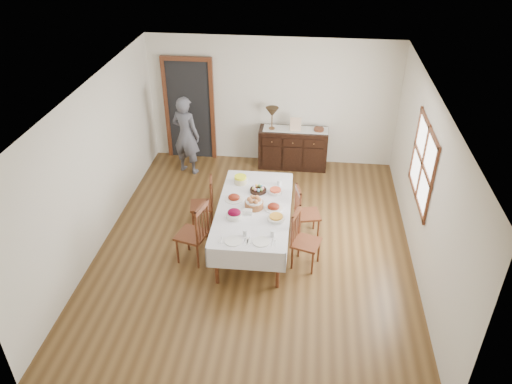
# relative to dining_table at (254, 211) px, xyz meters

# --- Properties ---
(ground) EXTENTS (6.00, 6.00, 0.00)m
(ground) POSITION_rel_dining_table_xyz_m (0.02, 0.03, -0.67)
(ground) COLOR brown
(room_shell) EXTENTS (5.02, 6.02, 2.65)m
(room_shell) POSITION_rel_dining_table_xyz_m (-0.13, 0.46, 0.97)
(room_shell) COLOR white
(room_shell) RESTS_ON ground
(dining_table) EXTENTS (1.15, 2.23, 0.76)m
(dining_table) POSITION_rel_dining_table_xyz_m (0.00, 0.00, 0.00)
(dining_table) COLOR silver
(dining_table) RESTS_ON ground
(chair_left_near) EXTENTS (0.53, 0.53, 1.04)m
(chair_left_near) POSITION_rel_dining_table_xyz_m (-0.85, -0.45, -0.15)
(chair_left_near) COLOR #582B18
(chair_left_near) RESTS_ON ground
(chair_left_far) EXTENTS (0.44, 0.44, 0.92)m
(chair_left_far) POSITION_rel_dining_table_xyz_m (-0.89, 0.47, -0.21)
(chair_left_far) COLOR #582B18
(chair_left_far) RESTS_ON ground
(chair_right_near) EXTENTS (0.49, 0.49, 0.96)m
(chair_right_near) POSITION_rel_dining_table_xyz_m (0.80, -0.38, -0.19)
(chair_right_near) COLOR #582B18
(chair_right_near) RESTS_ON ground
(chair_right_far) EXTENTS (0.47, 0.47, 0.93)m
(chair_right_far) POSITION_rel_dining_table_xyz_m (0.80, 0.38, -0.20)
(chair_right_far) COLOR #582B18
(chair_right_far) RESTS_ON ground
(sideboard) EXTENTS (1.39, 0.51, 0.83)m
(sideboard) POSITION_rel_dining_table_xyz_m (0.49, 2.75, -0.25)
(sideboard) COLOR black
(sideboard) RESTS_ON ground
(person) EXTENTS (0.62, 0.50, 1.72)m
(person) POSITION_rel_dining_table_xyz_m (-1.62, 2.31, 0.19)
(person) COLOR #51535E
(person) RESTS_ON ground
(bread_basket) EXTENTS (0.29, 0.29, 0.18)m
(bread_basket) POSITION_rel_dining_table_xyz_m (0.01, -0.02, 0.17)
(bread_basket) COLOR brown
(bread_basket) RESTS_ON dining_table
(egg_basket) EXTENTS (0.27, 0.27, 0.10)m
(egg_basket) POSITION_rel_dining_table_xyz_m (0.02, 0.45, 0.13)
(egg_basket) COLOR black
(egg_basket) RESTS_ON dining_table
(ham_platter_a) EXTENTS (0.30, 0.30, 0.11)m
(ham_platter_a) POSITION_rel_dining_table_xyz_m (-0.34, 0.18, 0.12)
(ham_platter_a) COLOR silver
(ham_platter_a) RESTS_ON dining_table
(ham_platter_b) EXTENTS (0.29, 0.29, 0.11)m
(ham_platter_b) POSITION_rel_dining_table_xyz_m (0.31, -0.02, 0.12)
(ham_platter_b) COLOR silver
(ham_platter_b) RESTS_ON dining_table
(beet_bowl) EXTENTS (0.25, 0.25, 0.15)m
(beet_bowl) POSITION_rel_dining_table_xyz_m (-0.26, -0.32, 0.15)
(beet_bowl) COLOR silver
(beet_bowl) RESTS_ON dining_table
(carrot_bowl) EXTENTS (0.21, 0.21, 0.08)m
(carrot_bowl) POSITION_rel_dining_table_xyz_m (0.30, 0.43, 0.13)
(carrot_bowl) COLOR silver
(carrot_bowl) RESTS_ON dining_table
(pineapple_bowl) EXTENTS (0.21, 0.21, 0.14)m
(pineapple_bowl) POSITION_rel_dining_table_xyz_m (-0.31, 0.69, 0.16)
(pineapple_bowl) COLOR beige
(pineapple_bowl) RESTS_ON dining_table
(casserole_dish) EXTENTS (0.27, 0.27, 0.08)m
(casserole_dish) POSITION_rel_dining_table_xyz_m (0.37, -0.32, 0.13)
(casserole_dish) COLOR silver
(casserole_dish) RESTS_ON dining_table
(butter_dish) EXTENTS (0.14, 0.09, 0.07)m
(butter_dish) POSITION_rel_dining_table_xyz_m (-0.07, -0.20, 0.13)
(butter_dish) COLOR silver
(butter_dish) RESTS_ON dining_table
(setting_left) EXTENTS (0.42, 0.31, 0.10)m
(setting_left) POSITION_rel_dining_table_xyz_m (-0.14, -0.86, 0.11)
(setting_left) COLOR silver
(setting_left) RESTS_ON dining_table
(setting_right) EXTENTS (0.42, 0.31, 0.10)m
(setting_right) POSITION_rel_dining_table_xyz_m (0.25, -0.83, 0.11)
(setting_right) COLOR silver
(setting_right) RESTS_ON dining_table
(glass_far_a) EXTENTS (0.06, 0.06, 0.09)m
(glass_far_a) POSITION_rel_dining_table_xyz_m (-0.22, 0.74, 0.14)
(glass_far_a) COLOR silver
(glass_far_a) RESTS_ON dining_table
(glass_far_b) EXTENTS (0.07, 0.07, 0.09)m
(glass_far_b) POSITION_rel_dining_table_xyz_m (0.35, 0.69, 0.14)
(glass_far_b) COLOR silver
(glass_far_b) RESTS_ON dining_table
(runner) EXTENTS (1.30, 0.35, 0.01)m
(runner) POSITION_rel_dining_table_xyz_m (0.53, 2.77, 0.17)
(runner) COLOR silver
(runner) RESTS_ON sideboard
(table_lamp) EXTENTS (0.26, 0.26, 0.46)m
(table_lamp) POSITION_rel_dining_table_xyz_m (0.05, 2.73, 0.52)
(table_lamp) COLOR brown
(table_lamp) RESTS_ON sideboard
(picture_frame) EXTENTS (0.22, 0.08, 0.28)m
(picture_frame) POSITION_rel_dining_table_xyz_m (0.52, 2.70, 0.30)
(picture_frame) COLOR beige
(picture_frame) RESTS_ON sideboard
(deco_bowl) EXTENTS (0.20, 0.20, 0.06)m
(deco_bowl) POSITION_rel_dining_table_xyz_m (0.99, 2.75, 0.19)
(deco_bowl) COLOR #582B18
(deco_bowl) RESTS_ON sideboard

